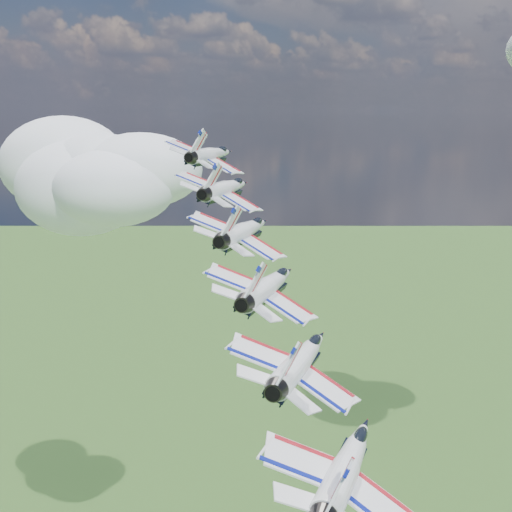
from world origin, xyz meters
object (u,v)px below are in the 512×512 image
Objects in this scene: jet_3 at (269,285)px; jet_5 at (347,464)px; jet_2 at (245,230)px; jet_1 at (226,188)px; jet_4 at (301,359)px; jet_0 at (211,154)px.

jet_3 reaches higher than jet_5.
jet_5 is (26.35, -23.87, -11.03)m from jet_2.
jet_1 is 12.41m from jet_2.
jet_5 is at bearing -58.25° from jet_3.
jet_1 is at bearing 121.75° from jet_4.
jet_5 is at bearing -58.25° from jet_0.
jet_2 is 12.41m from jet_3.
jet_3 is 1.00× the size of jet_5.
jet_3 is at bearing -58.25° from jet_0.
jet_2 is 24.82m from jet_4.
jet_4 is 12.41m from jet_5.
jet_1 is at bearing 121.75° from jet_5.
jet_3 is (8.78, -7.96, -3.68)m from jet_2.
jet_0 reaches higher than jet_3.
jet_2 reaches higher than jet_5.
jet_4 reaches higher than jet_5.
jet_1 is (8.78, -7.96, -3.68)m from jet_0.
jet_3 is 1.00× the size of jet_4.
jet_1 is 49.64m from jet_5.
jet_0 is 49.64m from jet_4.
jet_5 is at bearing -58.25° from jet_4.
jet_0 is at bearing 121.75° from jet_5.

